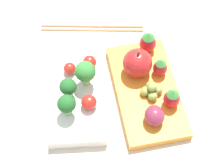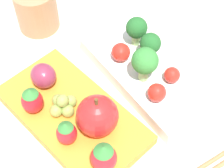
% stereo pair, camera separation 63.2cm
% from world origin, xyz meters
% --- Properties ---
extents(ground_plane, '(4.00, 4.00, 0.00)m').
position_xyz_m(ground_plane, '(0.00, 0.00, 0.00)').
color(ground_plane, beige).
extents(bento_box_savoury, '(0.21, 0.11, 0.02)m').
position_xyz_m(bento_box_savoury, '(0.01, 0.06, 0.01)').
color(bento_box_savoury, white).
rests_on(bento_box_savoury, ground_plane).
extents(bento_box_fruit, '(0.21, 0.12, 0.02)m').
position_xyz_m(bento_box_fruit, '(0.00, -0.07, 0.01)').
color(bento_box_fruit, orange).
rests_on(bento_box_fruit, ground_plane).
extents(broccoli_floret_0, '(0.03, 0.03, 0.05)m').
position_xyz_m(broccoli_floret_0, '(0.00, 0.07, 0.05)').
color(broccoli_floret_0, '#93B770').
rests_on(broccoli_floret_0, bento_box_savoury).
extents(broccoli_floret_1, '(0.04, 0.04, 0.06)m').
position_xyz_m(broccoli_floret_1, '(0.02, 0.04, 0.06)').
color(broccoli_floret_1, '#93B770').
rests_on(broccoli_floret_1, bento_box_savoury).
extents(broccoli_floret_2, '(0.03, 0.03, 0.05)m').
position_xyz_m(broccoli_floret_2, '(-0.03, 0.08, 0.05)').
color(broccoli_floret_2, '#93B770').
rests_on(broccoli_floret_2, bento_box_savoury).
extents(cherry_tomato_0, '(0.03, 0.03, 0.03)m').
position_xyz_m(cherry_tomato_0, '(0.06, 0.03, 0.04)').
color(cherry_tomato_0, red).
rests_on(cherry_tomato_0, bento_box_savoury).
extents(cherry_tomato_1, '(0.02, 0.02, 0.02)m').
position_xyz_m(cherry_tomato_1, '(0.05, 0.07, 0.04)').
color(cherry_tomato_1, red).
rests_on(cherry_tomato_1, bento_box_savoury).
extents(cherry_tomato_2, '(0.03, 0.03, 0.03)m').
position_xyz_m(cherry_tomato_2, '(-0.03, 0.04, 0.04)').
color(cherry_tomato_2, red).
rests_on(cherry_tomato_2, bento_box_savoury).
extents(apple, '(0.05, 0.05, 0.06)m').
position_xyz_m(apple, '(0.04, -0.05, 0.04)').
color(apple, red).
rests_on(apple, bento_box_fruit).
extents(strawberry_0, '(0.03, 0.03, 0.04)m').
position_xyz_m(strawberry_0, '(0.03, -0.09, 0.04)').
color(strawberry_0, red).
rests_on(strawberry_0, bento_box_fruit).
extents(strawberry_1, '(0.03, 0.03, 0.05)m').
position_xyz_m(strawberry_1, '(0.09, -0.08, 0.04)').
color(strawberry_1, red).
rests_on(strawberry_1, bento_box_fruit).
extents(strawberry_2, '(0.03, 0.03, 0.04)m').
position_xyz_m(strawberry_2, '(-0.04, -0.10, 0.04)').
color(strawberry_2, red).
rests_on(strawberry_2, bento_box_fruit).
extents(plum, '(0.04, 0.03, 0.03)m').
position_xyz_m(plum, '(-0.06, -0.07, 0.03)').
color(plum, '#892D47').
rests_on(plum, bento_box_fruit).
extents(grape_cluster, '(0.04, 0.04, 0.03)m').
position_xyz_m(grape_cluster, '(-0.01, -0.07, 0.03)').
color(grape_cluster, '#8EA84C').
rests_on(grape_cluster, bento_box_fruit).
extents(drinking_cup, '(0.07, 0.07, 0.07)m').
position_xyz_m(drinking_cup, '(-0.18, -0.00, 0.03)').
color(drinking_cup, tan).
rests_on(drinking_cup, ground_plane).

